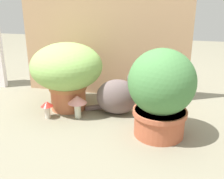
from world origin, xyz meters
TOP-DOWN VIEW (x-y plane):
  - ground_plane at (0.00, 0.00)m, footprint 6.00×6.00m
  - cardboard_backdrop at (0.01, 0.49)m, footprint 1.19×0.03m
  - grass_planter at (-0.15, 0.18)m, footprint 0.45×0.45m
  - leafy_planter at (0.45, -0.04)m, footprint 0.34×0.34m
  - cat at (0.20, 0.17)m, footprint 0.39×0.22m
  - mushroom_ornament_pink at (-0.04, 0.06)m, footprint 0.11×0.11m
  - mushroom_ornament_red at (-0.22, 0.01)m, footprint 0.07×0.07m

SIDE VIEW (x-z plane):
  - ground_plane at x=0.00m, z-range 0.00..0.00m
  - mushroom_ornament_red at x=-0.22m, z-range 0.02..0.13m
  - mushroom_ornament_pink at x=-0.04m, z-range 0.03..0.17m
  - cat at x=0.20m, z-range -0.04..0.28m
  - leafy_planter at x=0.45m, z-range 0.01..0.48m
  - grass_planter at x=-0.15m, z-range 0.04..0.47m
  - cardboard_backdrop at x=0.01m, z-range 0.00..0.71m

